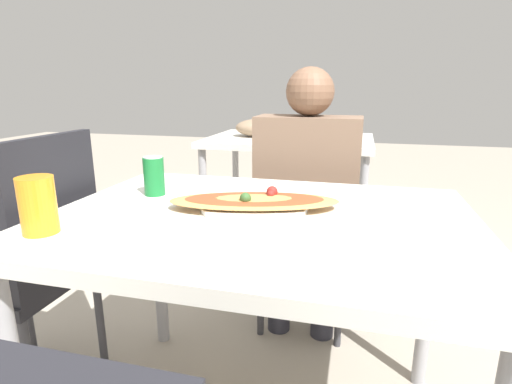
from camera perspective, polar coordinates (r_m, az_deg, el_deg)
name	(u,v)px	position (r m, az deg, el deg)	size (l,w,h in m)	color
dining_table	(260,240)	(1.13, 0.51, -6.91)	(1.16, 0.85, 0.74)	silver
chair_far_seated	(309,210)	(1.87, 7.56, -2.51)	(0.40, 0.40, 0.94)	black
chair_side_left	(34,260)	(1.53, -29.18, -8.45)	(0.40, 0.40, 0.94)	black
person_seated	(307,182)	(1.72, 7.25, 1.41)	(0.43, 0.23, 1.16)	#2D2D38
pizza_main	(254,203)	(1.15, -0.24, -1.52)	(0.52, 0.31, 0.06)	white
soda_can	(154,176)	(1.33, -14.37, 2.23)	(0.07, 0.07, 0.12)	#197233
drink_glass	(38,205)	(1.08, -28.71, -1.68)	(0.08, 0.08, 0.14)	orange
background_table	(284,146)	(2.76, 4.01, 6.64)	(1.10, 0.80, 0.86)	silver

